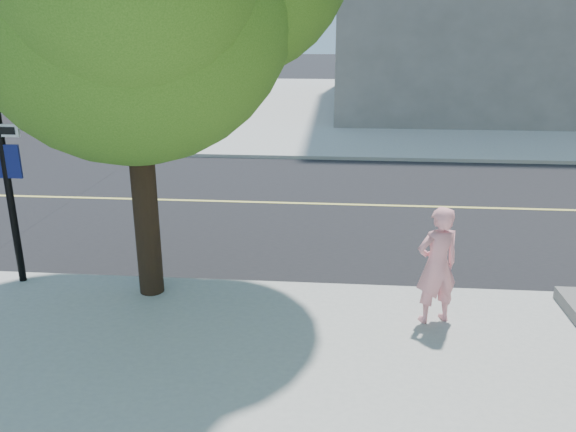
{
  "coord_description": "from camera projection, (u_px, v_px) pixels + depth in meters",
  "views": [
    {
      "loc": [
        5.17,
        -8.26,
        3.98
      ],
      "look_at": [
        4.48,
        -0.28,
        1.3
      ],
      "focal_mm": 36.3,
      "sensor_mm": 36.0,
      "label": 1
    }
  ],
  "objects": [
    {
      "name": "sidewalk_ne",
      "position": [
        508.0,
        105.0,
        28.68
      ],
      "size": [
        29.0,
        25.0,
        0.12
      ],
      "primitive_type": "cube",
      "color": "#A7A7A0",
      "rests_on": "ground"
    },
    {
      "name": "man_on_phone",
      "position": [
        437.0,
        265.0,
        7.66
      ],
      "size": [
        0.69,
        0.57,
        1.63
      ],
      "primitive_type": "imported",
      "rotation": [
        0.0,
        0.0,
        3.5
      ],
      "color": "pink",
      "rests_on": "sidewalk_se"
    },
    {
      "name": "road_ew",
      "position": [
        117.0,
        199.0,
        13.74
      ],
      "size": [
        140.0,
        9.0,
        0.01
      ],
      "primitive_type": "cube",
      "color": "black",
      "rests_on": "ground"
    },
    {
      "name": "ground",
      "position": [
        16.0,
        279.0,
        9.49
      ],
      "size": [
        140.0,
        140.0,
        0.0
      ],
      "primitive_type": "plane",
      "color": "black",
      "rests_on": "ground"
    }
  ]
}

